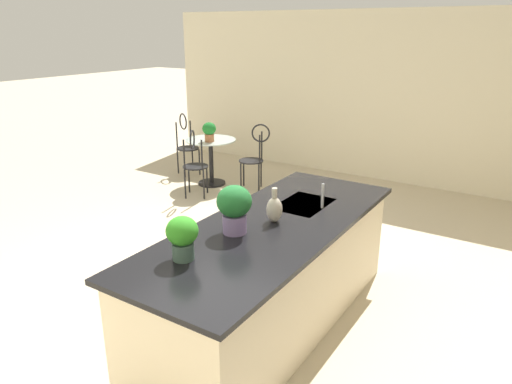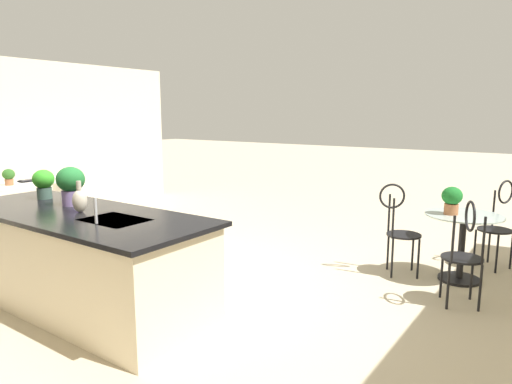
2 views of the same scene
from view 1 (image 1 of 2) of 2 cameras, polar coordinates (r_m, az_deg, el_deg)
ground_plane at (r=4.88m, az=-5.06°, el=-10.55°), size 40.00×40.00×0.00m
wall_left_window at (r=8.09m, az=13.71°, el=11.09°), size 0.12×7.80×2.70m
kitchen_island at (r=4.01m, az=1.90°, el=-9.86°), size 2.80×1.06×0.92m
bistro_table at (r=7.64m, az=-5.43°, el=4.17°), size 0.80×0.80×0.74m
chair_near_window at (r=7.32m, az=-0.15°, el=4.61°), size 0.51×0.52×1.04m
chair_by_island at (r=8.25m, az=-8.40°, el=6.06°), size 0.50×0.52×1.04m
chair_toward_desk at (r=7.03m, az=-7.41°, el=3.82°), size 0.52×0.52×1.04m
sink_faucet at (r=4.15m, az=8.02°, el=-0.46°), size 0.02×0.02×0.22m
potted_plant_on_table at (r=7.40m, az=-5.66°, el=7.37°), size 0.21×0.21×0.30m
potted_plant_counter_near at (r=3.58m, az=-2.63°, el=-1.72°), size 0.27×0.27×0.38m
potted_plant_counter_far at (r=3.22m, az=-8.86°, el=-5.17°), size 0.22×0.22×0.31m
vase_on_counter at (r=3.81m, az=2.23°, el=-2.06°), size 0.13×0.13×0.29m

